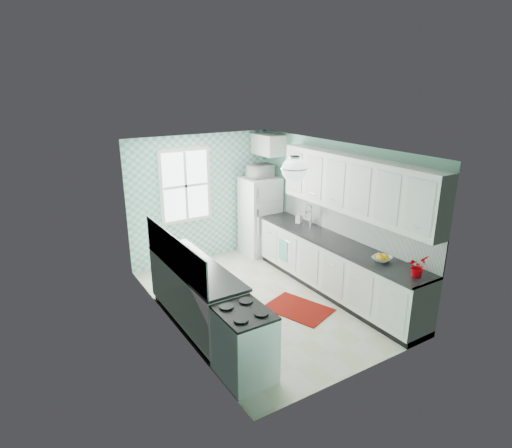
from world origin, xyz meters
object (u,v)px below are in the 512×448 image
stove (244,343)px  potted_plant (417,266)px  microwave (260,171)px  ceiling_light (294,169)px  sink (304,227)px  fruit_bowl (382,259)px  fridge (260,216)px

stove → potted_plant: size_ratio=3.05×
potted_plant → microwave: (-0.09, 3.80, 0.66)m
ceiling_light → stove: ceiling_light is taller
sink → microwave: size_ratio=1.10×
fruit_bowl → sink: bearing=89.9°
potted_plant → fridge: bearing=91.4°
ceiling_light → fridge: ceiling_light is taller
fridge → stove: (-2.31, -3.29, -0.34)m
stove → potted_plant: (2.40, -0.50, 0.62)m
fridge → microwave: microwave is taller
fruit_bowl → ceiling_light: bearing=153.9°
fruit_bowl → stove: bearing=-177.6°
ceiling_light → fridge: size_ratio=0.22×
sink → ceiling_light: bearing=-134.4°
stove → fruit_bowl: 2.46m
ceiling_light → potted_plant: (1.20, -1.19, -1.24)m
stove → sink: (2.40, 1.94, 0.47)m
stove → microwave: (2.31, 3.29, 1.28)m
ceiling_light → potted_plant: bearing=-44.8°
fridge → potted_plant: (0.09, -3.80, 0.28)m
sink → potted_plant: 2.44m
fridge → fruit_bowl: bearing=-91.6°
fridge → microwave: 0.94m
potted_plant → sink: bearing=89.9°
fridge → fruit_bowl: (0.09, -3.19, 0.17)m
fridge → fruit_bowl: size_ratio=5.90×
fruit_bowl → potted_plant: bearing=-90.0°
fruit_bowl → microwave: 3.28m
fruit_bowl → microwave: bearing=91.6°
stove → sink: size_ratio=1.64×
ceiling_light → microwave: size_ratio=0.72×
fridge → potted_plant: 3.81m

